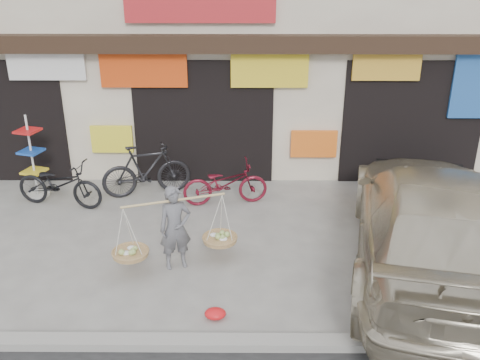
{
  "coord_description": "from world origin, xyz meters",
  "views": [
    {
      "loc": [
        0.86,
        -7.58,
        4.81
      ],
      "look_at": [
        0.81,
        0.9,
        1.13
      ],
      "focal_mm": 40.0,
      "sensor_mm": 36.0,
      "label": 1
    }
  ],
  "objects_px": {
    "street_vendor": "(175,232)",
    "suv": "(434,222)",
    "bike_0": "(59,184)",
    "bike_2": "(225,183)",
    "display_rack": "(33,164)",
    "bike_1": "(147,170)"
  },
  "relations": [
    {
      "from": "street_vendor",
      "to": "display_rack",
      "type": "distance_m",
      "value": 4.26
    },
    {
      "from": "display_rack",
      "to": "bike_2",
      "type": "bearing_deg",
      "value": -5.21
    },
    {
      "from": "bike_0",
      "to": "bike_2",
      "type": "xyz_separation_m",
      "value": [
        3.32,
        0.12,
        -0.03
      ]
    },
    {
      "from": "street_vendor",
      "to": "bike_0",
      "type": "distance_m",
      "value": 3.44
    },
    {
      "from": "bike_2",
      "to": "display_rack",
      "type": "height_order",
      "value": "display_rack"
    },
    {
      "from": "street_vendor",
      "to": "display_rack",
      "type": "bearing_deg",
      "value": 121.86
    },
    {
      "from": "bike_1",
      "to": "street_vendor",
      "type": "bearing_deg",
      "value": -178.74
    },
    {
      "from": "suv",
      "to": "display_rack",
      "type": "height_order",
      "value": "display_rack"
    },
    {
      "from": "suv",
      "to": "bike_0",
      "type": "bearing_deg",
      "value": -6.74
    },
    {
      "from": "bike_1",
      "to": "bike_2",
      "type": "height_order",
      "value": "bike_1"
    },
    {
      "from": "bike_0",
      "to": "bike_2",
      "type": "distance_m",
      "value": 3.33
    },
    {
      "from": "street_vendor",
      "to": "bike_2",
      "type": "distance_m",
      "value": 2.48
    },
    {
      "from": "bike_0",
      "to": "suv",
      "type": "bearing_deg",
      "value": -96.63
    },
    {
      "from": "street_vendor",
      "to": "bike_1",
      "type": "xyz_separation_m",
      "value": [
        -0.94,
        2.79,
        -0.09
      ]
    },
    {
      "from": "bike_2",
      "to": "suv",
      "type": "distance_m",
      "value": 4.18
    },
    {
      "from": "display_rack",
      "to": "bike_1",
      "type": "bearing_deg",
      "value": 1.37
    },
    {
      "from": "bike_0",
      "to": "bike_1",
      "type": "xyz_separation_m",
      "value": [
        1.66,
        0.54,
        0.08
      ]
    },
    {
      "from": "street_vendor",
      "to": "suv",
      "type": "relative_size",
      "value": 0.31
    },
    {
      "from": "bike_1",
      "to": "display_rack",
      "type": "distance_m",
      "value": 2.34
    },
    {
      "from": "suv",
      "to": "street_vendor",
      "type": "bearing_deg",
      "value": 11.34
    },
    {
      "from": "bike_1",
      "to": "display_rack",
      "type": "xyz_separation_m",
      "value": [
        -2.33,
        -0.06,
        0.15
      ]
    },
    {
      "from": "bike_0",
      "to": "bike_2",
      "type": "bearing_deg",
      "value": -75.43
    }
  ]
}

